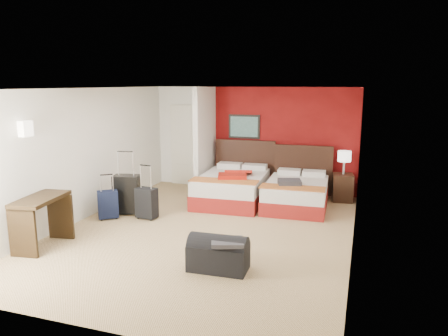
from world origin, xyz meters
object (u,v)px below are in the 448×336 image
at_px(red_suitcase_open, 235,174).
at_px(duffel_bag, 218,256).
at_px(bed_left, 232,189).
at_px(suitcase_navy, 108,206).
at_px(bed_right, 296,195).
at_px(suitcase_black, 127,195).
at_px(table_lamp, 344,163).
at_px(suitcase_charcoal, 147,204).
at_px(desk, 43,222).
at_px(nightstand, 343,188).

relative_size(red_suitcase_open, duffel_bag, 1.00).
bearing_deg(bed_left, suitcase_navy, -138.37).
height_order(bed_right, suitcase_black, suitcase_black).
xyz_separation_m(red_suitcase_open, table_lamp, (2.21, 0.93, 0.22)).
distance_m(bed_right, red_suitcase_open, 1.37).
bearing_deg(bed_right, suitcase_charcoal, -149.53).
relative_size(suitcase_black, suitcase_charcoal, 1.32).
bearing_deg(suitcase_navy, suitcase_black, 29.02).
relative_size(suitcase_charcoal, desk, 0.58).
xyz_separation_m(nightstand, suitcase_charcoal, (-3.53, -2.50, -0.02)).
bearing_deg(bed_right, red_suitcase_open, -176.75).
bearing_deg(nightstand, duffel_bag, -116.55).
distance_m(nightstand, suitcase_charcoal, 4.33).
height_order(bed_right, table_lamp, table_lamp).
height_order(bed_right, desk, desk).
xyz_separation_m(red_suitcase_open, nightstand, (2.21, 0.93, -0.34)).
bearing_deg(desk, bed_right, 36.94).
bearing_deg(duffel_bag, red_suitcase_open, 100.48).
relative_size(suitcase_charcoal, duffel_bag, 0.70).
bearing_deg(red_suitcase_open, bed_right, -11.51).
height_order(bed_left, suitcase_charcoal, bed_left).
bearing_deg(bed_left, red_suitcase_open, -48.23).
relative_size(nightstand, table_lamp, 1.18).
distance_m(suitcase_black, desk, 2.02).
distance_m(bed_right, suitcase_black, 3.50).
xyz_separation_m(bed_left, bed_right, (1.41, 0.03, -0.03)).
xyz_separation_m(duffel_bag, desk, (-2.93, -0.09, 0.21)).
relative_size(nightstand, suitcase_navy, 1.16).
distance_m(red_suitcase_open, suitcase_black, 2.33).
relative_size(suitcase_black, desk, 0.76).
height_order(nightstand, table_lamp, table_lamp).
relative_size(red_suitcase_open, nightstand, 1.35).
relative_size(suitcase_charcoal, suitcase_navy, 1.10).
bearing_deg(suitcase_charcoal, suitcase_navy, -154.18).
bearing_deg(suitcase_navy, bed_right, -7.02).
relative_size(table_lamp, duffel_bag, 0.62).
bearing_deg(suitcase_navy, suitcase_charcoal, -18.46).
height_order(suitcase_navy, desk, desk).
xyz_separation_m(suitcase_charcoal, desk, (-0.86, -1.82, 0.13)).
xyz_separation_m(bed_right, desk, (-3.48, -3.53, 0.14)).
distance_m(nightstand, suitcase_navy, 5.05).
distance_m(red_suitcase_open, suitcase_navy, 2.74).
bearing_deg(duffel_bag, bed_right, 78.50).
distance_m(table_lamp, duffel_bag, 4.53).
relative_size(suitcase_black, suitcase_navy, 1.45).
relative_size(table_lamp, suitcase_charcoal, 0.89).
xyz_separation_m(suitcase_navy, desk, (-0.15, -1.58, 0.15)).
bearing_deg(desk, bed_left, 50.86).
bearing_deg(duffel_bag, table_lamp, 68.60).
relative_size(duffel_bag, desk, 0.83).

